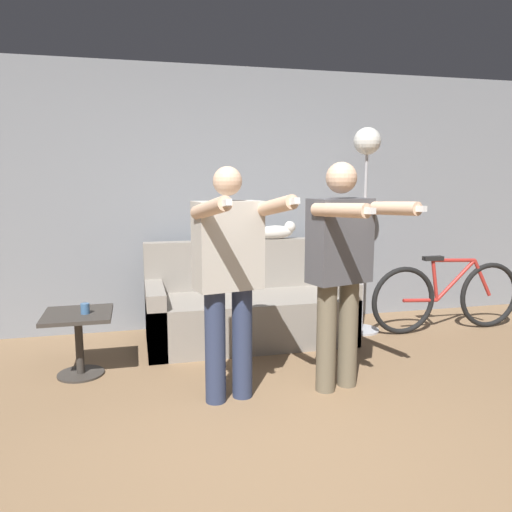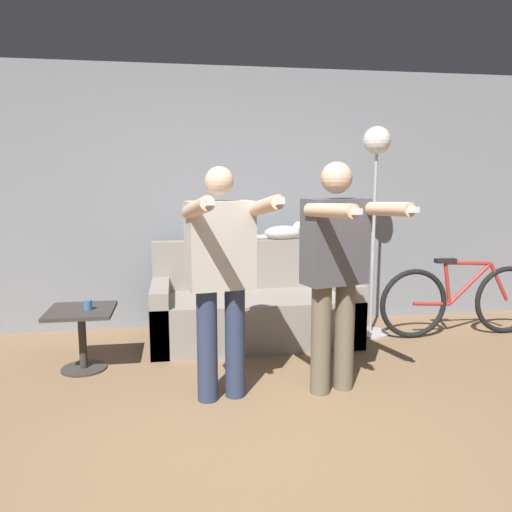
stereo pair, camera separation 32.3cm
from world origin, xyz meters
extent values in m
plane|color=#846647|center=(0.00, 0.00, 0.00)|extent=(16.00, 16.00, 0.00)
cube|color=gray|center=(0.00, 2.80, 1.30)|extent=(10.00, 0.05, 2.60)
cube|color=gray|center=(0.23, 2.17, 0.22)|extent=(1.88, 0.84, 0.44)
cube|color=gray|center=(0.23, 2.52, 0.67)|extent=(1.88, 0.14, 0.48)
cube|color=gray|center=(-0.63, 2.17, 0.29)|extent=(0.16, 0.84, 0.58)
cube|color=gray|center=(1.08, 2.17, 0.29)|extent=(0.16, 0.84, 0.58)
cylinder|color=#2D3856|center=(-0.29, 0.97, 0.39)|extent=(0.14, 0.14, 0.78)
cylinder|color=#2D3856|center=(-0.09, 1.01, 0.39)|extent=(0.14, 0.14, 0.78)
cube|color=#B7B2A8|center=(-0.19, 0.99, 1.07)|extent=(0.47, 0.30, 0.58)
sphere|color=#D8AD8C|center=(-0.19, 0.99, 1.49)|extent=(0.19, 0.19, 0.19)
cylinder|color=#D8AD8C|center=(-0.35, 0.71, 1.34)|extent=(0.19, 0.52, 0.17)
cube|color=white|center=(-0.30, 0.46, 1.38)|extent=(0.06, 0.13, 0.05)
cylinder|color=#D8AD8C|center=(0.06, 0.79, 1.34)|extent=(0.19, 0.52, 0.17)
cube|color=white|center=(0.11, 0.54, 1.38)|extent=(0.06, 0.13, 0.05)
cylinder|color=#6B604C|center=(0.51, 0.96, 0.39)|extent=(0.14, 0.14, 0.79)
cylinder|color=#6B604C|center=(0.70, 1.01, 0.39)|extent=(0.14, 0.14, 0.79)
cube|color=#4C4C51|center=(0.60, 0.99, 1.08)|extent=(0.48, 0.33, 0.59)
sphere|color=#D8AD8C|center=(0.60, 0.99, 1.51)|extent=(0.22, 0.22, 0.22)
cylinder|color=#D8AD8C|center=(0.47, 0.69, 1.31)|extent=(0.22, 0.51, 0.11)
cube|color=white|center=(0.54, 0.45, 1.32)|extent=(0.07, 0.13, 0.04)
cylinder|color=#D8AD8C|center=(0.87, 0.80, 1.31)|extent=(0.22, 0.51, 0.11)
cube|color=white|center=(0.94, 0.56, 1.32)|extent=(0.07, 0.13, 0.04)
ellipsoid|color=silver|center=(0.57, 2.52, 0.98)|extent=(0.37, 0.14, 0.13)
sphere|color=silver|center=(0.73, 2.52, 1.03)|extent=(0.11, 0.11, 0.11)
ellipsoid|color=silver|center=(0.37, 2.54, 0.94)|extent=(0.21, 0.04, 0.04)
cone|color=silver|center=(0.71, 2.50, 1.07)|extent=(0.03, 0.03, 0.03)
cone|color=silver|center=(0.71, 2.54, 1.07)|extent=(0.03, 0.03, 0.03)
cylinder|color=#B2B2B7|center=(1.38, 2.21, 0.01)|extent=(0.36, 0.36, 0.02)
cylinder|color=#B2B2B7|center=(1.38, 2.21, 0.89)|extent=(0.03, 0.03, 1.78)
sphere|color=white|center=(1.38, 2.21, 1.86)|extent=(0.26, 0.26, 0.26)
cylinder|color=#38332D|center=(-1.23, 1.68, 0.01)|extent=(0.35, 0.35, 0.02)
cylinder|color=#38332D|center=(-1.23, 1.68, 0.23)|extent=(0.06, 0.06, 0.47)
cube|color=#38332D|center=(-1.23, 1.68, 0.48)|extent=(0.50, 0.50, 0.03)
cylinder|color=#3D6693|center=(-1.17, 1.65, 0.54)|extent=(0.07, 0.07, 0.08)
torus|color=black|center=(2.70, 2.02, 0.34)|extent=(0.67, 0.05, 0.67)
torus|color=black|center=(1.73, 2.02, 0.34)|extent=(0.67, 0.05, 0.67)
cylinder|color=#B72D28|center=(2.30, 2.02, 0.51)|extent=(0.43, 0.04, 0.41)
cylinder|color=#B72D28|center=(2.07, 2.02, 0.52)|extent=(0.10, 0.04, 0.41)
cylinder|color=#B72D28|center=(2.27, 2.02, 0.71)|extent=(0.47, 0.04, 0.05)
cylinder|color=#B72D28|center=(1.92, 2.02, 0.33)|extent=(0.37, 0.04, 0.05)
cylinder|color=#B72D28|center=(2.60, 2.02, 0.52)|extent=(0.23, 0.04, 0.39)
cube|color=black|center=(2.03, 2.02, 0.74)|extent=(0.20, 0.07, 0.04)
camera|label=1|loc=(-0.79, -2.23, 1.51)|focal=35.00mm
camera|label=2|loc=(-0.47, -2.29, 1.51)|focal=35.00mm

